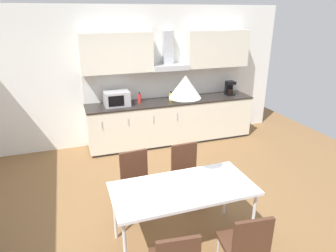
# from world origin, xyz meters

# --- Properties ---
(ground_plane) EXTENTS (8.57, 7.35, 0.02)m
(ground_plane) POSITION_xyz_m (0.00, 0.00, -0.01)
(ground_plane) COLOR brown
(wall_back) EXTENTS (6.85, 0.10, 2.72)m
(wall_back) POSITION_xyz_m (0.00, 2.50, 1.36)
(wall_back) COLOR white
(wall_back) RESTS_ON ground_plane
(kitchen_counter) EXTENTS (3.44, 0.68, 0.90)m
(kitchen_counter) POSITION_xyz_m (0.91, 2.12, 0.45)
(kitchen_counter) COLOR #333333
(kitchen_counter) RESTS_ON ground_plane
(backsplash_tile) EXTENTS (3.42, 0.02, 0.55)m
(backsplash_tile) POSITION_xyz_m (0.91, 2.44, 1.17)
(backsplash_tile) COLOR silver
(backsplash_tile) RESTS_ON kitchen_counter
(upper_wall_cabinets) EXTENTS (3.42, 0.40, 0.74)m
(upper_wall_cabinets) POSITION_xyz_m (0.91, 2.28, 1.86)
(upper_wall_cabinets) COLOR silver
(microwave) EXTENTS (0.48, 0.35, 0.28)m
(microwave) POSITION_xyz_m (-0.21, 2.12, 1.04)
(microwave) COLOR #ADADB2
(microwave) RESTS_ON kitchen_counter
(coffee_maker) EXTENTS (0.18, 0.19, 0.30)m
(coffee_maker) POSITION_xyz_m (2.25, 2.15, 1.05)
(coffee_maker) COLOR black
(coffee_maker) RESTS_ON kitchen_counter
(bottle_yellow) EXTENTS (0.07, 0.07, 0.19)m
(bottle_yellow) POSITION_xyz_m (0.89, 2.13, 0.98)
(bottle_yellow) COLOR yellow
(bottle_yellow) RESTS_ON kitchen_counter
(bottle_red) EXTENTS (0.07, 0.07, 0.21)m
(bottle_red) POSITION_xyz_m (0.25, 2.18, 0.99)
(bottle_red) COLOR red
(bottle_red) RESTS_ON kitchen_counter
(dining_table) EXTENTS (1.59, 0.76, 0.76)m
(dining_table) POSITION_xyz_m (0.03, -0.77, 0.71)
(dining_table) COLOR white
(dining_table) RESTS_ON ground_plane
(chair_near_right) EXTENTS (0.44, 0.44, 0.87)m
(chair_near_right) POSITION_xyz_m (0.38, -1.53, 0.53)
(chair_near_right) COLOR #4C2D1E
(chair_near_right) RESTS_ON ground_plane
(chair_far_right) EXTENTS (0.41, 0.41, 0.87)m
(chair_far_right) POSITION_xyz_m (0.38, -0.00, 0.53)
(chair_far_right) COLOR #4C2D1E
(chair_far_right) RESTS_ON ground_plane
(chair_far_left) EXTENTS (0.43, 0.43, 0.87)m
(chair_far_left) POSITION_xyz_m (-0.34, -0.00, 0.53)
(chair_far_left) COLOR #4C2D1E
(chair_far_left) RESTS_ON ground_plane
(pendant_lamp) EXTENTS (0.32, 0.32, 0.22)m
(pendant_lamp) POSITION_xyz_m (0.03, -0.77, 1.90)
(pendant_lamp) COLOR silver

